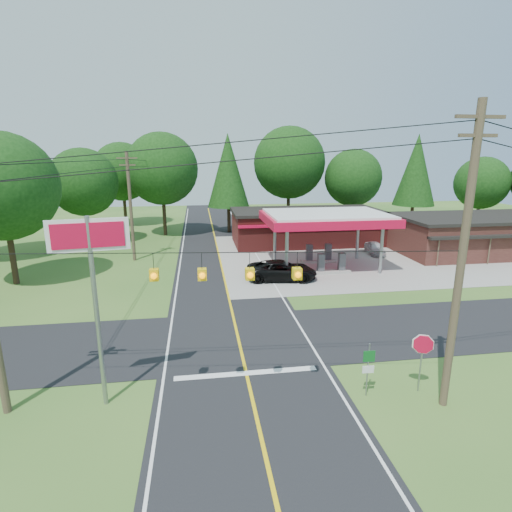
{
  "coord_description": "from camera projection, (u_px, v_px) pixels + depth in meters",
  "views": [
    {
      "loc": [
        -1.92,
        -19.76,
        9.66
      ],
      "look_at": [
        2.0,
        7.0,
        2.8
      ],
      "focal_mm": 28.0,
      "sensor_mm": 36.0,
      "label": 1
    }
  ],
  "objects": [
    {
      "name": "ground",
      "position": [
        238.0,
        339.0,
        21.6
      ],
      "size": [
        120.0,
        120.0,
        0.0
      ],
      "primitive_type": "plane",
      "color": "#336021",
      "rests_on": "ground"
    },
    {
      "name": "main_highway",
      "position": [
        238.0,
        339.0,
        21.6
      ],
      "size": [
        8.0,
        120.0,
        0.02
      ],
      "primitive_type": "cube",
      "color": "black",
      "rests_on": "ground"
    },
    {
      "name": "cross_road",
      "position": [
        238.0,
        338.0,
        21.6
      ],
      "size": [
        70.0,
        7.0,
        0.02
      ],
      "primitive_type": "cube",
      "color": "black",
      "rests_on": "ground"
    },
    {
      "name": "lane_center_yellow",
      "position": [
        238.0,
        338.0,
        21.59
      ],
      "size": [
        0.15,
        110.0,
        0.0
      ],
      "primitive_type": "cube",
      "color": "yellow",
      "rests_on": "main_highway"
    },
    {
      "name": "gas_canopy",
      "position": [
        326.0,
        220.0,
        34.28
      ],
      "size": [
        10.6,
        7.4,
        4.88
      ],
      "color": "gray",
      "rests_on": "ground"
    },
    {
      "name": "convenience_store",
      "position": [
        306.0,
        226.0,
        44.58
      ],
      "size": [
        16.4,
        7.55,
        3.8
      ],
      "color": "maroon",
      "rests_on": "ground"
    },
    {
      "name": "strip_building",
      "position": [
        497.0,
        234.0,
        40.39
      ],
      "size": [
        20.4,
        8.75,
        3.8
      ],
      "color": "#3F1E19",
      "rests_on": "ground"
    },
    {
      "name": "utility_pole_near_right",
      "position": [
        462.0,
        260.0,
        14.47
      ],
      "size": [
        1.8,
        0.3,
        11.5
      ],
      "color": "#473828",
      "rests_on": "ground"
    },
    {
      "name": "utility_pole_far_left",
      "position": [
        131.0,
        205.0,
        36.46
      ],
      "size": [
        1.8,
        0.3,
        10.0
      ],
      "color": "#473828",
      "rests_on": "ground"
    },
    {
      "name": "utility_pole_north",
      "position": [
        162.0,
        193.0,
        53.09
      ],
      "size": [
        0.3,
        0.3,
        9.5
      ],
      "color": "#473828",
      "rests_on": "ground"
    },
    {
      "name": "overhead_beacons",
      "position": [
        226.0,
        255.0,
        14.18
      ],
      "size": [
        17.04,
        2.04,
        1.03
      ],
      "color": "black",
      "rests_on": "ground"
    },
    {
      "name": "treeline_backdrop",
      "position": [
        222.0,
        176.0,
        42.9
      ],
      "size": [
        70.27,
        51.59,
        13.3
      ],
      "color": "#332316",
      "rests_on": "ground"
    },
    {
      "name": "suv_car",
      "position": [
        282.0,
        270.0,
        31.63
      ],
      "size": [
        6.2,
        6.2,
        1.54
      ],
      "primitive_type": "imported",
      "rotation": [
        0.0,
        0.0,
        1.44
      ],
      "color": "black",
      "rests_on": "ground"
    },
    {
      "name": "sedan_car",
      "position": [
        375.0,
        248.0,
        39.94
      ],
      "size": [
        3.89,
        3.89,
        1.19
      ],
      "primitive_type": "imported",
      "rotation": [
        0.0,
        0.0,
        -0.12
      ],
      "color": "silver",
      "rests_on": "ground"
    },
    {
      "name": "big_stop_sign",
      "position": [
        92.0,
        267.0,
        14.57
      ],
      "size": [
        2.79,
        0.54,
        7.57
      ],
      "color": "gray",
      "rests_on": "ground"
    },
    {
      "name": "octagonal_stop_sign",
      "position": [
        423.0,
        349.0,
        16.33
      ],
      "size": [
        0.84,
        0.39,
        2.6
      ],
      "color": "gray",
      "rests_on": "ground"
    },
    {
      "name": "route_sign_post",
      "position": [
        368.0,
        365.0,
        16.14
      ],
      "size": [
        0.48,
        0.1,
        2.35
      ],
      "color": "gray",
      "rests_on": "ground"
    }
  ]
}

